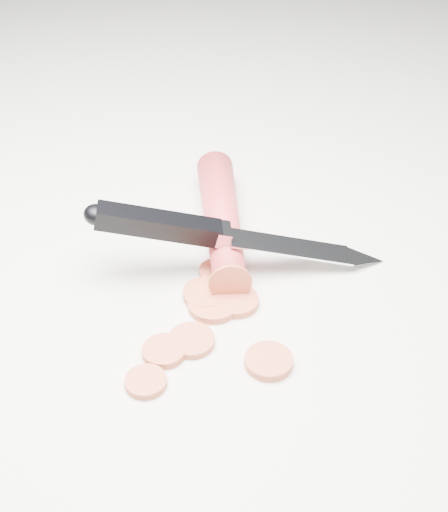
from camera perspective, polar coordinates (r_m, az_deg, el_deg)
name	(u,v)px	position (r m, az deg, el deg)	size (l,w,h in m)	color
ground	(184,277)	(0.60, -3.26, -1.66)	(2.40, 2.40, 0.00)	silver
carrot	(222,219)	(0.64, -0.19, 3.02)	(0.03, 0.03, 0.18)	red
carrot_slice_0	(164,351)	(0.54, -4.83, -7.59)	(0.03, 0.03, 0.01)	#C74F31
carrot_slice_1	(146,382)	(0.52, -6.27, -9.97)	(0.03, 0.03, 0.01)	#C74F31
carrot_slice_2	(217,272)	(0.60, -0.52, -1.25)	(0.03, 0.03, 0.01)	#C74F31
carrot_slice_3	(191,340)	(0.54, -2.62, -6.76)	(0.04, 0.04, 0.01)	#C74F31
carrot_slice_4	(236,301)	(0.57, 0.97, -3.62)	(0.04, 0.04, 0.01)	#C74F31
carrot_slice_5	(213,304)	(0.57, -0.86, -3.90)	(0.04, 0.04, 0.01)	#C74F31
carrot_slice_6	(269,361)	(0.53, 3.60, -8.40)	(0.04, 0.04, 0.01)	#C74F31
carrot_slice_7	(206,294)	(0.58, -1.46, -3.05)	(0.04, 0.04, 0.01)	#C74F31
kitchen_knife	(240,234)	(0.59, 1.29, 1.81)	(0.25, 0.11, 0.07)	silver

